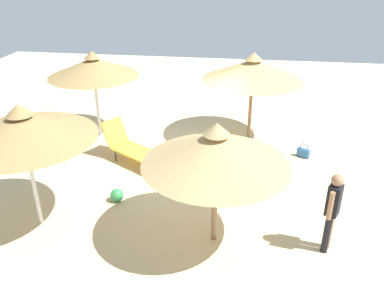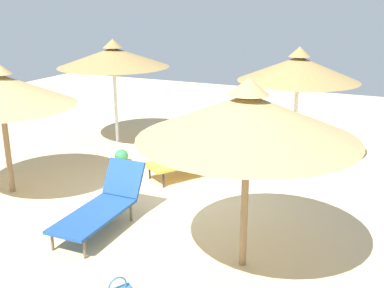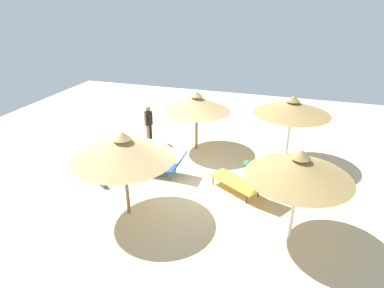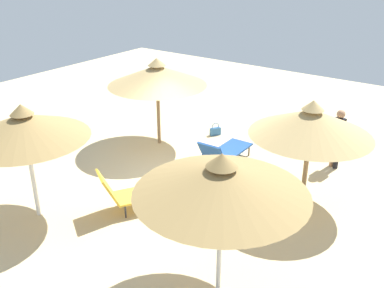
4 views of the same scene
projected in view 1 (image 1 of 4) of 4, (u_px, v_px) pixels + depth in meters
ground at (191, 164)px, 10.74m from camera, size 24.00×24.00×0.10m
parasol_umbrella_near_right at (93, 67)px, 11.53m from camera, size 2.66×2.66×2.62m
parasol_umbrella_edge at (216, 149)px, 7.00m from camera, size 2.73×2.73×2.51m
parasol_umbrella_far_left at (22, 127)px, 7.39m from camera, size 2.80×2.80×2.66m
parasol_umbrella_center at (253, 70)px, 11.24m from camera, size 2.90×2.90×2.65m
lounge_chair_near_left at (134, 148)px, 10.58m from camera, size 1.68×2.16×1.03m
lounge_chair_back at (244, 163)px, 9.85m from camera, size 0.72×1.90×0.92m
person_standing_front at (332, 209)px, 7.18m from camera, size 0.40×0.31×1.66m
handbag at (303, 152)px, 10.97m from camera, size 0.30×0.37×0.42m
beach_ball at (117, 195)px, 9.01m from camera, size 0.31×0.31×0.31m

